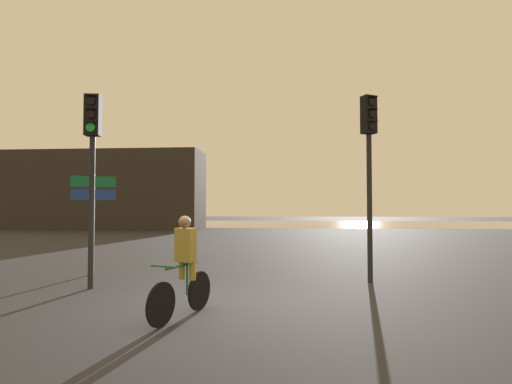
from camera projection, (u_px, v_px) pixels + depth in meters
ground_plane at (205, 307)px, 7.04m from camera, size 120.00×120.00×0.00m
water_strip at (274, 224)px, 39.84m from camera, size 80.00×16.00×0.01m
distant_building at (103, 190)px, 31.04m from camera, size 15.49×4.00×5.99m
traffic_light_near_left at (92, 153)px, 8.66m from camera, size 0.35×0.36×4.20m
traffic_light_near_right at (369, 152)px, 9.41m from camera, size 0.39×0.41×4.39m
direction_sign_post at (93, 205)px, 10.35m from camera, size 1.00×0.51×2.60m
cyclist at (184, 266)px, 6.40m from camera, size 0.68×1.63×1.62m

